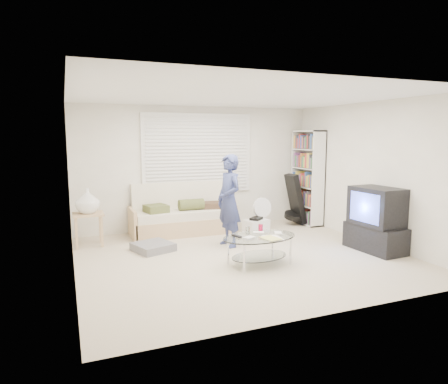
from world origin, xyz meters
name	(u,v)px	position (x,y,z in m)	size (l,w,h in m)	color
ground	(242,256)	(0.00, 0.00, 0.00)	(5.00, 5.00, 0.00)	tan
room_shell	(231,153)	(0.00, 0.48, 1.63)	(5.02, 4.52, 2.51)	silver
window_blinds	(198,153)	(0.00, 2.20, 1.55)	(2.32, 0.08, 1.62)	silver
futon_sofa	(182,217)	(-0.45, 1.87, 0.32)	(2.02, 0.82, 0.99)	tan
grey_floor_pillow	(153,247)	(-1.25, 0.85, 0.06)	(0.58, 0.58, 0.13)	slate
side_table	(88,203)	(-2.22, 1.56, 0.75)	(0.51, 0.41, 1.01)	tan
bookshelf	(307,178)	(2.32, 1.72, 1.01)	(0.32, 0.85, 2.02)	white
guitar_case	(295,203)	(2.00, 1.67, 0.48)	(0.42, 0.41, 1.08)	black
floor_fan	(261,211)	(1.09, 1.47, 0.40)	(0.42, 0.27, 0.68)	white
storage_bin	(256,226)	(0.89, 1.29, 0.15)	(0.52, 0.42, 0.32)	white
tv_unit	(376,220)	(2.20, -0.52, 0.52)	(0.59, 1.01, 1.07)	black
coffee_table	(260,242)	(0.08, -0.45, 0.35)	(1.24, 0.87, 0.55)	silver
standing_person	(229,201)	(0.05, 0.66, 0.80)	(0.58, 0.38, 1.60)	navy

